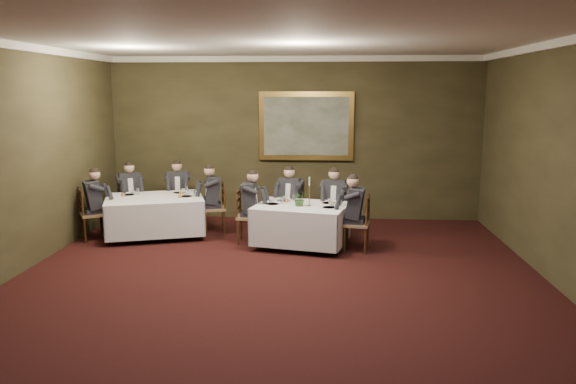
# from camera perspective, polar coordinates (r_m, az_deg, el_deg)

# --- Properties ---
(ground) EXTENTS (10.00, 10.00, 0.00)m
(ground) POSITION_cam_1_polar(r_m,az_deg,el_deg) (7.70, -1.54, -10.93)
(ground) COLOR black
(ground) RESTS_ON ground
(ceiling) EXTENTS (8.00, 10.00, 0.10)m
(ceiling) POSITION_cam_1_polar(r_m,az_deg,el_deg) (7.21, -1.68, 15.97)
(ceiling) COLOR silver
(ceiling) RESTS_ON back_wall
(back_wall) EXTENTS (8.00, 0.10, 3.50)m
(back_wall) POSITION_cam_1_polar(r_m,az_deg,el_deg) (12.21, 0.66, 5.42)
(back_wall) COLOR #302A18
(back_wall) RESTS_ON ground
(front_wall) EXTENTS (8.00, 0.10, 3.50)m
(front_wall) POSITION_cam_1_polar(r_m,az_deg,el_deg) (2.48, -13.16, -14.65)
(front_wall) COLOR #302A18
(front_wall) RESTS_ON ground
(crown_molding) EXTENTS (8.00, 10.00, 0.12)m
(crown_molding) POSITION_cam_1_polar(r_m,az_deg,el_deg) (7.21, -1.67, 15.50)
(crown_molding) COLOR white
(crown_molding) RESTS_ON back_wall
(table_main) EXTENTS (1.84, 1.55, 0.67)m
(table_main) POSITION_cam_1_polar(r_m,az_deg,el_deg) (10.10, 1.34, -3.09)
(table_main) COLOR #321E0E
(table_main) RESTS_ON ground
(table_second) EXTENTS (2.16, 1.88, 0.67)m
(table_second) POSITION_cam_1_polar(r_m,az_deg,el_deg) (11.14, -13.36, -2.10)
(table_second) COLOR #321E0E
(table_second) RESTS_ON ground
(chair_main_backleft) EXTENTS (0.56, 0.55, 1.00)m
(chair_main_backleft) POSITION_cam_1_polar(r_m,az_deg,el_deg) (11.03, 0.32, -2.83)
(chair_main_backleft) COLOR #93714B
(chair_main_backleft) RESTS_ON ground
(diner_main_backleft) EXTENTS (0.54, 0.59, 1.35)m
(diner_main_backleft) POSITION_cam_1_polar(r_m,az_deg,el_deg) (10.97, 0.30, -1.68)
(diner_main_backleft) COLOR black
(diner_main_backleft) RESTS_ON chair_main_backleft
(chair_main_backright) EXTENTS (0.50, 0.48, 1.00)m
(chair_main_backright) POSITION_cam_1_polar(r_m,az_deg,el_deg) (10.82, 4.70, -3.11)
(chair_main_backright) COLOR #93714B
(chair_main_backright) RESTS_ON ground
(diner_main_backright) EXTENTS (0.46, 0.53, 1.35)m
(diner_main_backright) POSITION_cam_1_polar(r_m,az_deg,el_deg) (10.76, 4.70, -1.94)
(diner_main_backright) COLOR black
(diner_main_backright) RESTS_ON chair_main_backright
(chair_main_endleft) EXTENTS (0.42, 0.44, 1.00)m
(chair_main_endleft) POSITION_cam_1_polar(r_m,az_deg,el_deg) (10.45, -4.06, -3.60)
(chair_main_endleft) COLOR #93714B
(chair_main_endleft) RESTS_ON ground
(diner_main_endleft) EXTENTS (0.48, 0.42, 1.35)m
(diner_main_endleft) POSITION_cam_1_polar(r_m,az_deg,el_deg) (10.39, -4.01, -2.37)
(diner_main_endleft) COLOR black
(diner_main_endleft) RESTS_ON chair_main_endleft
(chair_main_endright) EXTENTS (0.49, 0.50, 1.00)m
(chair_main_endright) POSITION_cam_1_polar(r_m,az_deg,el_deg) (9.93, 7.02, -4.38)
(chair_main_endright) COLOR #93714B
(chair_main_endright) RESTS_ON ground
(diner_main_endright) EXTENTS (0.54, 0.47, 1.35)m
(diner_main_endright) POSITION_cam_1_polar(r_m,az_deg,el_deg) (9.88, 6.98, -3.10)
(diner_main_endright) COLOR black
(diner_main_endright) RESTS_ON chair_main_endright
(chair_sec_backleft) EXTENTS (0.60, 0.59, 1.00)m
(chair_sec_backleft) POSITION_cam_1_polar(r_m,az_deg,el_deg) (12.11, -15.71, -2.03)
(chair_sec_backleft) COLOR #93714B
(chair_sec_backleft) RESTS_ON ground
(diner_sec_backleft) EXTENTS (0.59, 0.62, 1.35)m
(diner_sec_backleft) POSITION_cam_1_polar(r_m,az_deg,el_deg) (12.05, -15.75, -0.98)
(diner_sec_backleft) COLOR black
(diner_sec_backleft) RESTS_ON chair_sec_backleft
(chair_sec_backright) EXTENTS (0.52, 0.51, 1.00)m
(chair_sec_backright) POSITION_cam_1_polar(r_m,az_deg,el_deg) (12.11, -11.04, -1.83)
(chair_sec_backright) COLOR #93714B
(chair_sec_backright) RESTS_ON ground
(diner_sec_backright) EXTENTS (0.50, 0.56, 1.35)m
(diner_sec_backright) POSITION_cam_1_polar(r_m,az_deg,el_deg) (12.05, -11.08, -0.78)
(diner_sec_backright) COLOR black
(diner_sec_backright) RESTS_ON chair_sec_backright
(chair_sec_endright) EXTENTS (0.52, 0.54, 1.00)m
(chair_sec_endright) POSITION_cam_1_polar(r_m,az_deg,el_deg) (11.24, -7.41, -2.66)
(chair_sec_endright) COLOR #93714B
(chair_sec_endright) RESTS_ON ground
(diner_sec_endright) EXTENTS (0.57, 0.51, 1.35)m
(diner_sec_endright) POSITION_cam_1_polar(r_m,az_deg,el_deg) (11.19, -7.49, -1.52)
(diner_sec_endright) COLOR black
(diner_sec_endright) RESTS_ON chair_sec_endright
(chair_sec_endleft) EXTENTS (0.59, 0.60, 1.00)m
(chair_sec_endleft) POSITION_cam_1_polar(r_m,az_deg,el_deg) (11.24, -19.25, -3.16)
(chair_sec_endleft) COLOR #93714B
(chair_sec_endleft) RESTS_ON ground
(diner_sec_endleft) EXTENTS (0.62, 0.60, 1.35)m
(diner_sec_endleft) POSITION_cam_1_polar(r_m,az_deg,el_deg) (11.19, -19.26, -2.02)
(diner_sec_endleft) COLOR black
(diner_sec_endleft) RESTS_ON chair_sec_endleft
(centerpiece) EXTENTS (0.33, 0.31, 0.29)m
(centerpiece) POSITION_cam_1_polar(r_m,az_deg,el_deg) (9.92, 1.21, -0.60)
(centerpiece) COLOR #2D5926
(centerpiece) RESTS_ON table_main
(candlestick) EXTENTS (0.08, 0.08, 0.54)m
(candlestick) POSITION_cam_1_polar(r_m,az_deg,el_deg) (9.92, 2.17, -0.31)
(candlestick) COLOR gold
(candlestick) RESTS_ON table_main
(place_setting_table_main) EXTENTS (0.33, 0.31, 0.14)m
(place_setting_table_main) POSITION_cam_1_polar(r_m,az_deg,el_deg) (10.49, -0.14, -0.65)
(place_setting_table_main) COLOR white
(place_setting_table_main) RESTS_ON table_main
(place_setting_table_second) EXTENTS (0.33, 0.31, 0.14)m
(place_setting_table_second) POSITION_cam_1_polar(r_m,az_deg,el_deg) (11.47, -15.61, -0.09)
(place_setting_table_second) COLOR white
(place_setting_table_second) RESTS_ON table_second
(painting) EXTENTS (2.03, 0.09, 1.47)m
(painting) POSITION_cam_1_polar(r_m,az_deg,el_deg) (12.11, 1.86, 6.70)
(painting) COLOR gold
(painting) RESTS_ON back_wall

